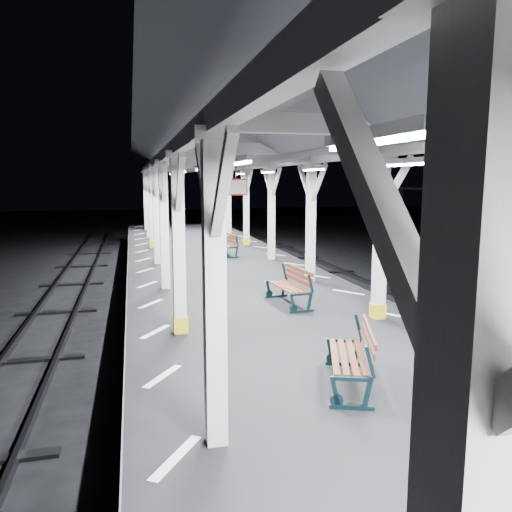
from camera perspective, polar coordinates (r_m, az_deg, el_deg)
name	(u,v)px	position (r m, az deg, el deg)	size (l,w,h in m)	color
ground	(320,422)	(8.43, 7.38, -18.26)	(120.00, 120.00, 0.00)	black
platform	(321,392)	(8.22, 7.45, -15.15)	(6.00, 50.00, 1.00)	black
hazard_stripes_left	(163,376)	(7.53, -10.61, -13.35)	(1.00, 48.00, 0.01)	silver
hazard_stripes_right	(458,349)	(9.18, 22.13, -9.79)	(1.00, 48.00, 0.01)	silver
canopy	(327,127)	(7.54, 8.13, 14.34)	(5.40, 49.00, 4.65)	silver
bench_near	(355,355)	(7.08, 11.22, -11.02)	(1.05, 1.63, 0.83)	black
bench_mid	(292,285)	(11.38, 4.13, -3.34)	(0.70, 1.59, 0.84)	black
bench_far	(227,244)	(18.78, -3.34, 1.38)	(0.81, 1.57, 0.81)	black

